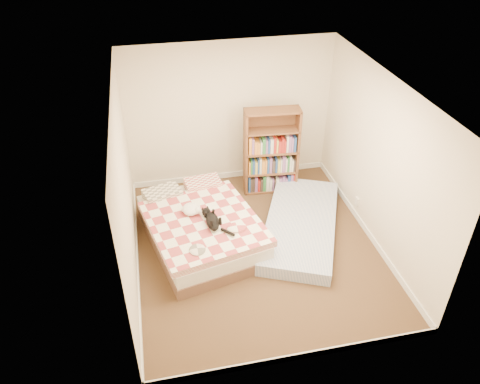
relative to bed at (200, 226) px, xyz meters
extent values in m
cube|color=#43321D|center=(0.78, -0.35, -0.25)|extent=(3.50, 4.00, 0.01)
cube|color=white|center=(0.78, -0.35, 2.25)|extent=(3.50, 4.00, 0.01)
cube|color=beige|center=(0.78, 1.65, 1.00)|extent=(3.50, 0.01, 2.50)
cube|color=beige|center=(0.78, -2.35, 1.00)|extent=(3.50, 0.01, 2.50)
cube|color=beige|center=(-0.97, -0.35, 1.00)|extent=(0.01, 4.00, 2.50)
cube|color=beige|center=(2.53, -0.35, 1.00)|extent=(0.01, 4.00, 2.50)
cube|color=white|center=(0.78, 1.64, -0.20)|extent=(3.50, 0.02, 0.10)
cube|color=white|center=(0.78, -2.34, -0.20)|extent=(3.50, 0.02, 0.10)
cube|color=white|center=(-0.96, -0.35, -0.20)|extent=(0.02, 4.00, 0.10)
cube|color=white|center=(2.52, -0.35, -0.20)|extent=(0.02, 4.00, 0.10)
cube|color=white|center=(2.52, 0.05, 0.05)|extent=(0.03, 0.09, 0.13)
cube|color=brown|center=(0.00, -0.03, -0.16)|extent=(1.84, 2.30, 0.18)
cube|color=silver|center=(0.00, -0.03, 0.04)|extent=(1.80, 2.26, 0.20)
cube|color=#B24246|center=(0.00, -0.03, 0.19)|extent=(1.83, 1.96, 0.10)
cube|color=slate|center=(-0.34, 0.73, 0.22)|extent=(0.63, 0.47, 0.15)
cube|color=#B24246|center=(0.34, 0.73, 0.22)|extent=(0.63, 0.47, 0.15)
cube|color=brown|center=(0.94, 1.11, 0.51)|extent=(0.06, 0.30, 1.51)
cube|color=brown|center=(1.81, 1.11, 0.51)|extent=(0.06, 0.30, 1.51)
cube|color=brown|center=(1.37, 1.25, 0.51)|extent=(0.91, 0.09, 1.51)
cube|color=brown|center=(1.37, 1.11, -0.23)|extent=(0.93, 0.37, 0.03)
cube|color=brown|center=(1.37, 1.11, 0.52)|extent=(0.93, 0.37, 0.03)
cube|color=brown|center=(1.37, 1.11, 1.24)|extent=(0.93, 0.37, 0.03)
cube|color=#6C81B5|center=(1.55, -0.10, -0.14)|extent=(1.87, 2.52, 0.21)
ellipsoid|color=black|center=(0.14, -0.31, 0.31)|extent=(0.28, 0.45, 0.14)
sphere|color=black|center=(0.14, -0.08, 0.32)|extent=(0.15, 0.15, 0.13)
cone|color=black|center=(0.11, -0.05, 0.37)|extent=(0.05, 0.05, 0.05)
cone|color=black|center=(0.18, -0.05, 0.37)|extent=(0.05, 0.05, 0.05)
cylinder|color=black|center=(0.25, -0.58, 0.27)|extent=(0.10, 0.24, 0.05)
ellipsoid|color=white|center=(-0.12, 0.04, 0.31)|extent=(0.29, 0.31, 0.13)
sphere|color=white|center=(-0.04, -0.04, 0.32)|extent=(0.12, 0.12, 0.11)
sphere|color=white|center=(0.00, -0.08, 0.31)|extent=(0.06, 0.06, 0.05)
sphere|color=white|center=(-0.23, 0.10, 0.29)|extent=(0.07, 0.07, 0.06)
camera|label=1|loc=(-0.56, -5.47, 4.36)|focal=35.00mm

